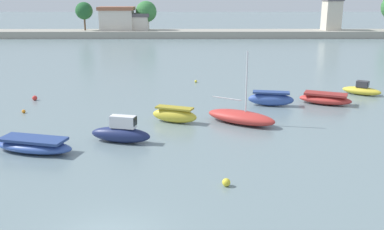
{
  "coord_description": "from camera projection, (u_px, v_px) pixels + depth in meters",
  "views": [
    {
      "loc": [
        3.18,
        -14.72,
        9.21
      ],
      "look_at": [
        3.36,
        15.56,
        0.65
      ],
      "focal_mm": 40.89,
      "sensor_mm": 36.0,
      "label": 1
    }
  ],
  "objects": [
    {
      "name": "moored_boat_1",
      "position": [
        34.0,
        145.0,
        25.92
      ],
      "size": [
        5.18,
        2.85,
        0.89
      ],
      "rotation": [
        0.0,
        0.0,
        -0.25
      ],
      "color": "#3856A8",
      "rests_on": "ground"
    },
    {
      "name": "moored_boat_2",
      "position": [
        121.0,
        133.0,
        27.59
      ],
      "size": [
        4.07,
        1.99,
        1.75
      ],
      "rotation": [
        0.0,
        0.0,
        -0.24
      ],
      "color": "navy",
      "rests_on": "ground"
    },
    {
      "name": "moored_boat_3",
      "position": [
        175.0,
        115.0,
        31.8
      ],
      "size": [
        3.56,
        2.13,
        1.16
      ],
      "rotation": [
        0.0,
        0.0,
        -0.36
      ],
      "color": "yellow",
      "rests_on": "ground"
    },
    {
      "name": "moored_boat_4",
      "position": [
        241.0,
        117.0,
        31.54
      ],
      "size": [
        5.4,
        4.35,
        5.26
      ],
      "rotation": [
        0.0,
        0.0,
        -0.57
      ],
      "color": "#C63833",
      "rests_on": "ground"
    },
    {
      "name": "moored_boat_5",
      "position": [
        271.0,
        99.0,
        36.48
      ],
      "size": [
        3.9,
        1.77,
        1.21
      ],
      "rotation": [
        0.0,
        0.0,
        -0.18
      ],
      "color": "#3856A8",
      "rests_on": "ground"
    },
    {
      "name": "moored_boat_6",
      "position": [
        325.0,
        99.0,
        37.03
      ],
      "size": [
        4.63,
        3.21,
        0.96
      ],
      "rotation": [
        0.0,
        0.0,
        -0.4
      ],
      "color": "#C63833",
      "rests_on": "ground"
    },
    {
      "name": "moored_boat_7",
      "position": [
        362.0,
        90.0,
        40.44
      ],
      "size": [
        3.58,
        2.99,
        1.29
      ],
      "rotation": [
        0.0,
        0.0,
        -0.59
      ],
      "color": "yellow",
      "rests_on": "ground"
    },
    {
      "name": "mooring_buoy_1",
      "position": [
        196.0,
        81.0,
        45.86
      ],
      "size": [
        0.28,
        0.28,
        0.28
      ],
      "primitive_type": "sphere",
      "color": "yellow",
      "rests_on": "ground"
    },
    {
      "name": "mooring_buoy_2",
      "position": [
        24.0,
        111.0,
        34.35
      ],
      "size": [
        0.29,
        0.29,
        0.29
      ],
      "primitive_type": "sphere",
      "color": "orange",
      "rests_on": "ground"
    },
    {
      "name": "mooring_buoy_3",
      "position": [
        35.0,
        98.0,
        38.34
      ],
      "size": [
        0.43,
        0.43,
        0.43
      ],
      "primitive_type": "sphere",
      "color": "red",
      "rests_on": "ground"
    },
    {
      "name": "mooring_buoy_4",
      "position": [
        226.0,
        182.0,
        21.41
      ],
      "size": [
        0.41,
        0.41,
        0.41
      ],
      "primitive_type": "sphere",
      "color": "yellow",
      "rests_on": "ground"
    },
    {
      "name": "distant_shoreline",
      "position": [
        189.0,
        28.0,
        91.2
      ],
      "size": [
        130.95,
        7.07,
        8.82
      ],
      "color": "#9E998C",
      "rests_on": "ground"
    }
  ]
}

